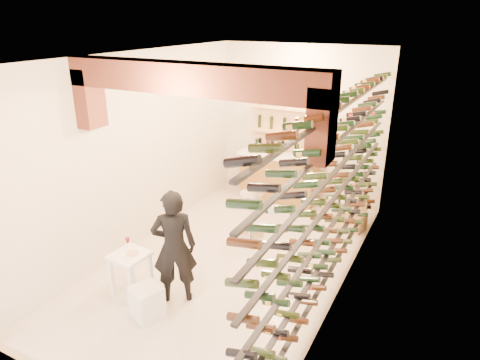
% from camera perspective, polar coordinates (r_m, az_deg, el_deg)
% --- Properties ---
extents(ground, '(6.00, 6.00, 0.00)m').
position_cam_1_polar(ground, '(6.99, -1.16, -10.78)').
color(ground, beige).
rests_on(ground, ground).
extents(room_shell, '(3.52, 6.02, 3.21)m').
position_cam_1_polar(room_shell, '(5.88, -2.55, 6.89)').
color(room_shell, beige).
rests_on(room_shell, ground).
extents(wine_rack, '(0.32, 5.70, 2.56)m').
position_cam_1_polar(wine_rack, '(5.77, 12.18, -1.21)').
color(wine_rack, black).
rests_on(wine_rack, ground).
extents(back_counter, '(1.70, 0.62, 1.29)m').
position_cam_1_polar(back_counter, '(9.03, 5.22, 0.57)').
color(back_counter, olive).
rests_on(back_counter, ground).
extents(back_shelving, '(1.40, 0.31, 2.73)m').
position_cam_1_polar(back_shelving, '(9.04, 5.95, 4.82)').
color(back_shelving, '#DAAB7A').
rests_on(back_shelving, ground).
extents(tasting_table, '(0.50, 0.50, 0.82)m').
position_cam_1_polar(tasting_table, '(6.12, -14.52, -10.54)').
color(tasting_table, white).
rests_on(tasting_table, ground).
extents(white_stool, '(0.46, 0.46, 0.44)m').
position_cam_1_polar(white_stool, '(5.88, -12.35, -15.69)').
color(white_stool, white).
rests_on(white_stool, ground).
extents(person, '(0.72, 0.66, 1.64)m').
position_cam_1_polar(person, '(5.81, -8.82, -8.86)').
color(person, black).
rests_on(person, ground).
extents(chrome_barstool, '(0.44, 0.44, 0.85)m').
position_cam_1_polar(chrome_barstool, '(7.46, 1.53, -4.29)').
color(chrome_barstool, silver).
rests_on(chrome_barstool, ground).
extents(crate_lower, '(0.59, 0.48, 0.31)m').
position_cam_1_polar(crate_lower, '(8.18, 14.54, -5.21)').
color(crate_lower, tan).
rests_on(crate_lower, ground).
extents(crate_upper, '(0.58, 0.47, 0.29)m').
position_cam_1_polar(crate_upper, '(8.05, 14.73, -3.27)').
color(crate_upper, tan).
rests_on(crate_upper, crate_lower).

